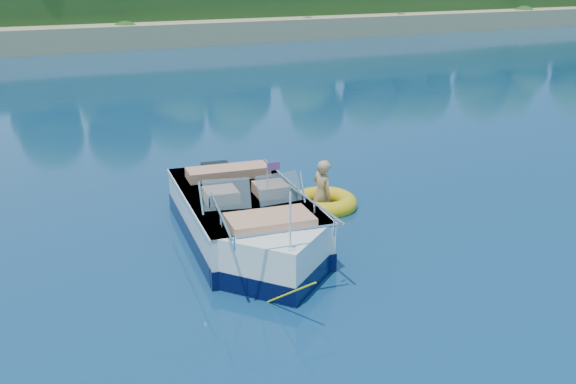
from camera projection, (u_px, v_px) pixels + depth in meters
The scene contains 4 objects.
ground at pixel (224, 331), 9.05m from camera, with size 160.00×160.00×0.00m, color #0A2447.
motorboat at pixel (249, 225), 11.81m from camera, with size 2.72×6.01×2.01m.
tow_tube at pixel (324, 203), 13.77m from camera, with size 1.80×1.80×0.38m.
boy at pixel (321, 206), 13.87m from camera, with size 0.59×0.39×1.61m, color tan.
Camera 1 is at (-2.90, -7.41, 4.82)m, focal length 40.00 mm.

